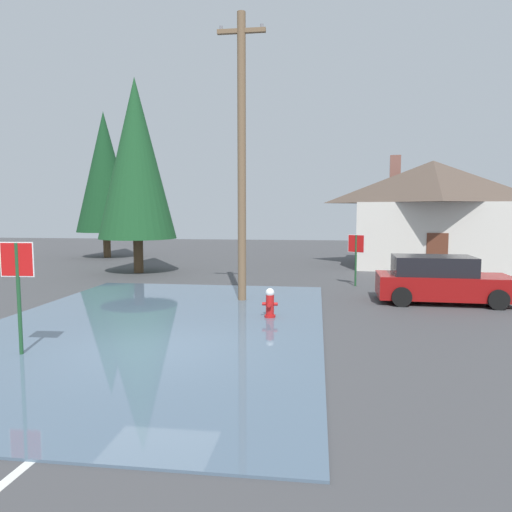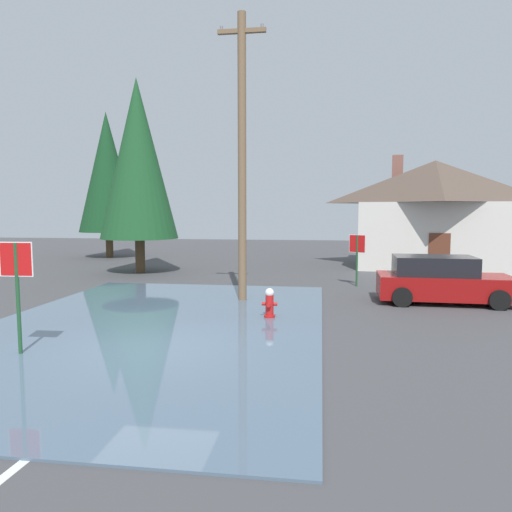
# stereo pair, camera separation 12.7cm
# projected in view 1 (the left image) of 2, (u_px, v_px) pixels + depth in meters

# --- Properties ---
(ground_plane) EXTENTS (80.00, 80.00, 0.10)m
(ground_plane) POSITION_uv_depth(u_px,v_px,m) (154.00, 353.00, 10.39)
(ground_plane) COLOR #424244
(flood_puddle) EXTENTS (9.00, 13.61, 0.04)m
(flood_puddle) POSITION_uv_depth(u_px,v_px,m) (154.00, 325.00, 12.59)
(flood_puddle) COLOR #4C6075
(flood_puddle) RESTS_ON ground
(lane_stop_bar) EXTENTS (4.35, 0.48, 0.01)m
(lane_stop_bar) POSITION_uv_depth(u_px,v_px,m) (137.00, 383.00, 8.38)
(lane_stop_bar) COLOR silver
(lane_stop_bar) RESTS_ON ground
(stop_sign_near) EXTENTS (0.73, 0.08, 2.44)m
(stop_sign_near) POSITION_uv_depth(u_px,v_px,m) (18.00, 275.00, 9.82)
(stop_sign_near) COLOR #1E4C28
(stop_sign_near) RESTS_ON ground
(fire_hydrant) EXTENTS (0.44, 0.38, 0.88)m
(fire_hydrant) POSITION_uv_depth(u_px,v_px,m) (270.00, 304.00, 13.40)
(fire_hydrant) COLOR red
(fire_hydrant) RESTS_ON ground
(utility_pole) EXTENTS (1.60, 0.28, 9.51)m
(utility_pole) POSITION_uv_depth(u_px,v_px,m) (242.00, 155.00, 15.62)
(utility_pole) COLOR brown
(utility_pole) RESTS_ON ground
(stop_sign_far) EXTENTS (0.63, 0.41, 2.12)m
(stop_sign_far) POSITION_uv_depth(u_px,v_px,m) (356.00, 250.00, 19.13)
(stop_sign_far) COLOR #1E4C28
(stop_sign_far) RESTS_ON ground
(house) EXTENTS (9.22, 7.77, 6.28)m
(house) POSITION_uv_depth(u_px,v_px,m) (431.00, 212.00, 25.87)
(house) COLOR beige
(house) RESTS_ON ground
(parked_car) EXTENTS (4.35, 2.22, 1.57)m
(parked_car) POSITION_uv_depth(u_px,v_px,m) (440.00, 280.00, 15.75)
(parked_car) COLOR maroon
(parked_car) RESTS_ON ground
(pine_tree_tall_left) EXTENTS (3.81, 3.81, 9.54)m
(pine_tree_tall_left) POSITION_uv_depth(u_px,v_px,m) (136.00, 159.00, 22.95)
(pine_tree_tall_left) COLOR #4C3823
(pine_tree_tall_left) RESTS_ON ground
(pine_tree_mid_left) EXTENTS (3.80, 3.80, 9.49)m
(pine_tree_mid_left) POSITION_uv_depth(u_px,v_px,m) (105.00, 172.00, 30.59)
(pine_tree_mid_left) COLOR #4C3823
(pine_tree_mid_left) RESTS_ON ground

